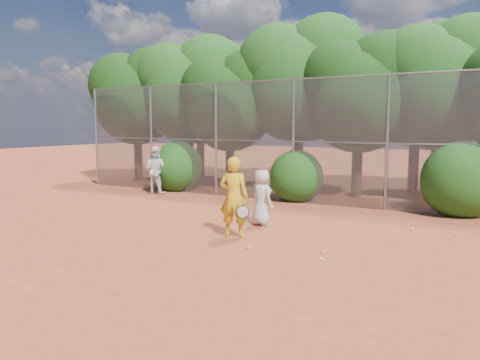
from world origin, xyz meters
The scene contains 22 objects.
ground centered at (0.00, 0.00, 0.00)m, with size 80.00×80.00×0.00m, color #9D4223.
fence_back centered at (-0.12, 6.00, 2.05)m, with size 20.05×0.09×4.03m.
tree_0 centered at (-9.44, 8.04, 3.93)m, with size 4.38×3.81×6.00m.
tree_1 centered at (-6.94, 8.54, 4.16)m, with size 4.64×4.03×6.35m.
tree_2 centered at (-4.45, 7.83, 3.58)m, with size 3.99×3.47×5.47m.
tree_3 centered at (-1.94, 8.84, 4.40)m, with size 4.89×4.26×6.70m.
tree_4 centered at (0.55, 8.24, 3.76)m, with size 4.19×3.64×5.73m.
tree_5 centered at (3.06, 9.04, 4.05)m, with size 4.51×3.92×6.17m.
tree_9 centered at (-7.94, 10.84, 4.34)m, with size 4.83×4.20×6.62m.
tree_10 centered at (-2.93, 11.05, 4.63)m, with size 5.15×4.48×7.06m.
tree_11 centered at (2.06, 10.64, 4.16)m, with size 4.64×4.03×6.35m.
bush_0 centered at (-6.00, 6.30, 1.00)m, with size 2.00×2.00×2.00m, color #154310.
bush_1 centered at (-1.00, 6.30, 0.90)m, with size 1.80×1.80×1.80m, color #154310.
bush_2 centered at (4.00, 6.30, 1.10)m, with size 2.20×2.20×2.20m, color #154310.
player_yellow centered at (-0.25, 0.91, 0.92)m, with size 0.89×0.61×1.85m.
player_teen centered at (-0.27, 2.34, 0.73)m, with size 0.84×0.73×1.47m.
player_white centered at (-6.19, 5.24, 0.87)m, with size 0.95×0.79×1.74m.
ball_0 centered at (2.01, 0.61, 0.03)m, with size 0.07×0.07×0.07m, color #C6E72A.
ball_1 centered at (4.11, 3.67, 0.03)m, with size 0.07×0.07×0.07m, color #C6E72A.
ball_2 centered at (2.16, 0.10, 0.03)m, with size 0.07×0.07×0.07m, color #C6E72A.
ball_4 centered at (0.52, 0.17, 0.03)m, with size 0.07×0.07×0.07m, color #C6E72A.
ball_5 centered at (3.18, 3.59, 0.03)m, with size 0.07×0.07×0.07m, color #C6E72A.
Camera 1 is at (5.10, -8.13, 2.59)m, focal length 35.00 mm.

